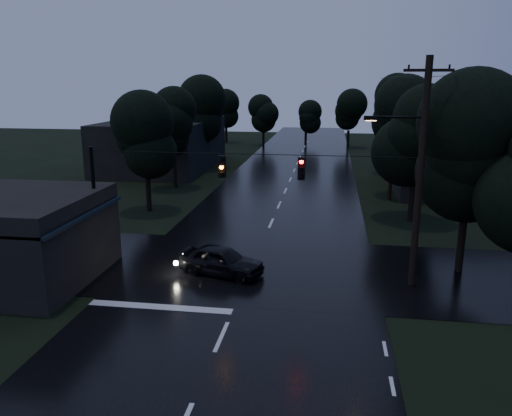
# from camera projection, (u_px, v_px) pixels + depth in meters

# --- Properties ---
(main_road) EXTENTS (12.00, 120.00, 0.02)m
(main_road) POSITION_uv_depth(u_px,v_px,m) (285.00, 191.00, 41.95)
(main_road) COLOR black
(main_road) RESTS_ON ground
(cross_street) EXTENTS (60.00, 9.00, 0.02)m
(cross_street) POSITION_uv_depth(u_px,v_px,m) (252.00, 268.00, 24.70)
(cross_street) COLOR black
(cross_street) RESTS_ON ground
(building_far_right) EXTENTS (10.00, 14.00, 4.40)m
(building_far_right) POSITION_uv_depth(u_px,v_px,m) (451.00, 162.00, 43.23)
(building_far_right) COLOR black
(building_far_right) RESTS_ON ground
(building_far_left) EXTENTS (10.00, 16.00, 5.00)m
(building_far_left) POSITION_uv_depth(u_px,v_px,m) (163.00, 144.00, 52.94)
(building_far_left) COLOR black
(building_far_left) RESTS_ON ground
(utility_pole_main) EXTENTS (3.50, 0.30, 10.00)m
(utility_pole_main) POSITION_uv_depth(u_px,v_px,m) (418.00, 170.00, 21.38)
(utility_pole_main) COLOR black
(utility_pole_main) RESTS_ON ground
(utility_pole_far) EXTENTS (2.00, 0.30, 7.50)m
(utility_pole_far) POSITION_uv_depth(u_px,v_px,m) (392.00, 150.00, 37.89)
(utility_pole_far) COLOR black
(utility_pole_far) RESTS_ON ground
(anchor_pole_left) EXTENTS (0.18, 0.18, 6.00)m
(anchor_pole_left) POSITION_uv_depth(u_px,v_px,m) (95.00, 208.00, 24.09)
(anchor_pole_left) COLOR black
(anchor_pole_left) RESTS_ON ground
(span_signals) EXTENTS (15.00, 0.37, 1.12)m
(span_signals) POSITION_uv_depth(u_px,v_px,m) (260.00, 167.00, 22.36)
(span_signals) COLOR black
(span_signals) RESTS_ON ground
(tree_corner_near) EXTENTS (4.48, 4.48, 9.44)m
(tree_corner_near) POSITION_uv_depth(u_px,v_px,m) (471.00, 148.00, 22.74)
(tree_corner_near) COLOR black
(tree_corner_near) RESTS_ON ground
(tree_left_a) EXTENTS (3.92, 3.92, 8.26)m
(tree_left_a) POSITION_uv_depth(u_px,v_px,m) (145.00, 137.00, 34.29)
(tree_left_a) COLOR black
(tree_left_a) RESTS_ON ground
(tree_left_b) EXTENTS (4.20, 4.20, 8.85)m
(tree_left_b) POSITION_uv_depth(u_px,v_px,m) (173.00, 122.00, 41.95)
(tree_left_b) COLOR black
(tree_left_b) RESTS_ON ground
(tree_left_c) EXTENTS (4.48, 4.48, 9.44)m
(tree_left_c) POSITION_uv_depth(u_px,v_px,m) (197.00, 111.00, 51.53)
(tree_left_c) COLOR black
(tree_left_c) RESTS_ON ground
(tree_right_a) EXTENTS (4.20, 4.20, 8.85)m
(tree_right_a) POSITION_uv_depth(u_px,v_px,m) (416.00, 136.00, 31.61)
(tree_right_a) COLOR black
(tree_right_a) RESTS_ON ground
(tree_right_b) EXTENTS (4.48, 4.48, 9.44)m
(tree_right_b) POSITION_uv_depth(u_px,v_px,m) (408.00, 120.00, 39.09)
(tree_right_b) COLOR black
(tree_right_b) RESTS_ON ground
(tree_right_c) EXTENTS (4.76, 4.76, 10.03)m
(tree_right_c) POSITION_uv_depth(u_px,v_px,m) (400.00, 109.00, 48.50)
(tree_right_c) COLOR black
(tree_right_c) RESTS_ON ground
(car) EXTENTS (4.40, 2.67, 1.40)m
(car) POSITION_uv_depth(u_px,v_px,m) (221.00, 260.00, 23.69)
(car) COLOR black
(car) RESTS_ON ground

